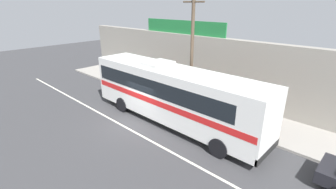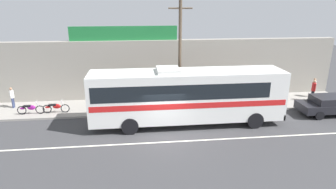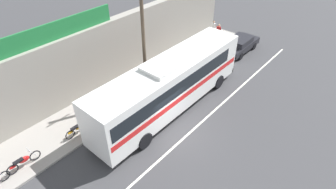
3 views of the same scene
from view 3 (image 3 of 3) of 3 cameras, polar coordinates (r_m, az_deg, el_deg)
The scene contains 12 objects.
ground_plane at distance 17.19m, azimuth 1.33°, elevation -7.69°, with size 70.00×70.00×0.00m, color #3A3A3D.
sidewalk_slab at distance 20.01m, azimuth -10.23°, elevation -0.59°, with size 30.00×3.60×0.14m, color gray.
storefront_facade at distance 20.24m, azimuth -14.96°, elevation 7.08°, with size 30.00×0.70×4.80m, color gray.
storefront_billboard at distance 17.91m, azimuth -22.77°, elevation 12.03°, with size 8.34×0.12×1.10m, color #1E7538.
road_center_stripe at distance 16.85m, azimuth 3.45°, elevation -8.91°, with size 30.00×0.14×0.01m, color silver.
intercity_bus at distance 17.61m, azimuth 0.30°, elevation 2.32°, with size 12.35×2.66×3.78m.
parked_car at distance 26.22m, azimuth 14.70°, elevation 10.12°, with size 4.42×1.90×1.37m.
utility_pole at distance 17.70m, azimuth -5.05°, elevation 10.20°, with size 1.60×0.22×7.75m.
motorcycle_green at distance 17.44m, azimuth -18.19°, elevation -6.67°, with size 1.85×0.56×0.94m.
motorcycle_orange at distance 16.74m, azimuth -27.96°, elevation -12.18°, with size 1.86×0.56×0.94m.
pedestrian_near_shop at distance 27.29m, azimuth 10.44°, elevation 12.79°, with size 0.30×0.48×1.74m.
pedestrian_by_curb at distance 28.32m, azimuth 9.44°, elevation 13.60°, with size 0.30×0.48×1.60m.
Camera 3 is at (-9.54, -7.65, 12.09)m, focal length 29.30 mm.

